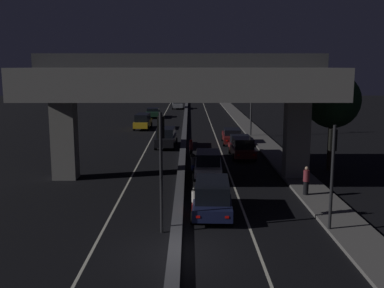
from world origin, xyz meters
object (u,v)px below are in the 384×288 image
car_taxi_yellow_second_oncoming (143,121)px  car_dark_green_third_oncoming (153,112)px  traffic_light_right_of_median (332,160)px  car_dark_blue_lead (212,197)px  car_silver_fourth_oncoming (177,105)px  car_dark_red_third (242,146)px  car_black_lead_oncoming (166,137)px  motorcycle_black_filtering_far (191,150)px  motorcycle_blue_filtering_mid (193,165)px  pedestrian_on_sidewalk (306,181)px  traffic_light_left_of_median (161,151)px  car_dark_red_fourth (232,136)px  motorcycle_red_filtering_near (195,203)px  car_white_second (208,164)px  street_lamp (248,94)px

car_taxi_yellow_second_oncoming → car_dark_green_third_oncoming: bearing=-178.5°
traffic_light_right_of_median → car_taxi_yellow_second_oncoming: size_ratio=1.06×
car_dark_blue_lead → car_silver_fourth_oncoming: bearing=5.7°
car_dark_green_third_oncoming → car_dark_red_third: bearing=17.8°
car_black_lead_oncoming → car_taxi_yellow_second_oncoming: bearing=-162.1°
traffic_light_right_of_median → car_dark_green_third_oncoming: size_ratio=1.08×
car_black_lead_oncoming → motorcycle_black_filtering_far: (2.27, -4.96, -0.28)m
car_dark_blue_lead → motorcycle_blue_filtering_mid: 8.59m
pedestrian_on_sidewalk → traffic_light_right_of_median: bearing=-93.5°
traffic_light_left_of_median → car_dark_red_fourth: bearing=77.2°
traffic_light_right_of_median → motorcycle_red_filtering_near: (-6.01, 2.29, -2.68)m
car_dark_red_fourth → car_taxi_yellow_second_oncoming: car_taxi_yellow_second_oncoming is taller
car_white_second → car_black_lead_oncoming: car_black_lead_oncoming is taller
car_silver_fourth_oncoming → traffic_light_left_of_median: bearing=-1.9°
motorcycle_red_filtering_near → car_taxi_yellow_second_oncoming: bearing=14.9°
traffic_light_left_of_median → pedestrian_on_sidewalk: traffic_light_left_of_median is taller
car_dark_red_fourth → car_taxi_yellow_second_oncoming: bearing=44.5°
street_lamp → pedestrian_on_sidewalk: bearing=-88.7°
car_dark_green_third_oncoming → motorcycle_blue_filtering_mid: bearing=8.6°
traffic_light_left_of_median → car_black_lead_oncoming: bearing=92.4°
car_dark_red_fourth → car_dark_green_third_oncoming: car_dark_red_fourth is taller
car_white_second → car_silver_fourth_oncoming: size_ratio=1.04×
street_lamp → car_white_second: 18.41m
car_black_lead_oncoming → street_lamp: bearing=128.5°
car_white_second → car_taxi_yellow_second_oncoming: (-6.83, 23.56, 0.08)m
car_dark_green_third_oncoming → car_black_lead_oncoming: bearing=7.0°
car_black_lead_oncoming → motorcycle_black_filtering_far: bearing=26.9°
traffic_light_left_of_median → pedestrian_on_sidewalk: (7.83, 5.34, -2.69)m
car_dark_red_fourth → motorcycle_black_filtering_far: size_ratio=2.62×
traffic_light_right_of_median → motorcycle_blue_filtering_mid: size_ratio=2.61×
car_dark_blue_lead → car_black_lead_oncoming: car_black_lead_oncoming is taller
traffic_light_right_of_median → car_dark_blue_lead: traffic_light_right_of_median is taller
car_dark_green_third_oncoming → car_silver_fourth_oncoming: car_silver_fourth_oncoming is taller
car_dark_blue_lead → traffic_light_right_of_median: bearing=-113.3°
motorcycle_black_filtering_far → motorcycle_red_filtering_near: bearing=177.9°
car_dark_red_third → car_taxi_yellow_second_oncoming: 19.57m
car_silver_fourth_oncoming → motorcycle_blue_filtering_mid: motorcycle_blue_filtering_mid is taller
car_white_second → car_black_lead_oncoming: 11.85m
car_dark_red_fourth → motorcycle_red_filtering_near: 21.53m
pedestrian_on_sidewalk → car_dark_blue_lead: bearing=-152.3°
car_dark_blue_lead → car_white_second: car_white_second is taller
car_white_second → car_dark_red_third: (3.03, 6.66, -0.00)m
car_dark_red_fourth → car_silver_fourth_oncoming: (-6.23, 36.68, 0.00)m
car_white_second → pedestrian_on_sidewalk: size_ratio=2.63×
car_dark_red_fourth → car_taxi_yellow_second_oncoming: (-9.65, 10.39, 0.22)m
car_dark_red_third → car_dark_green_third_oncoming: (-9.65, 29.39, -0.16)m
street_lamp → car_dark_red_fourth: 6.00m
car_dark_blue_lead → pedestrian_on_sidewalk: size_ratio=2.79×
street_lamp → car_black_lead_oncoming: bearing=-143.8°
traffic_light_right_of_median → car_dark_red_third: traffic_light_right_of_median is taller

